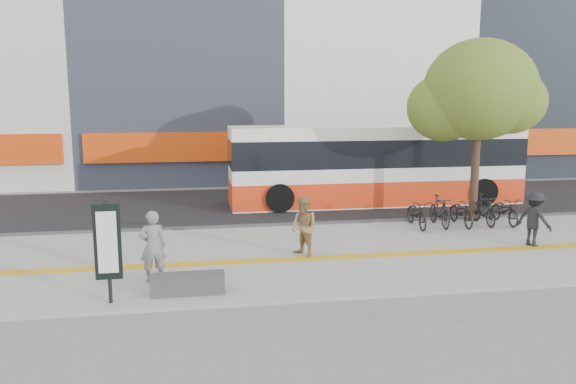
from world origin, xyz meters
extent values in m
plane|color=slate|center=(0.00, 0.00, 0.00)|extent=(120.00, 120.00, 0.00)
cube|color=gray|center=(0.00, 1.50, 0.04)|extent=(40.00, 7.00, 0.08)
cube|color=gold|center=(0.00, 1.00, 0.09)|extent=(40.00, 0.45, 0.01)
cube|color=black|center=(0.00, 9.00, 0.03)|extent=(40.00, 8.00, 0.06)
cube|color=#3A3A3D|center=(0.00, 5.00, 0.07)|extent=(40.00, 0.25, 0.14)
cube|color=#DF440D|center=(2.00, 14.05, 2.00)|extent=(19.00, 0.50, 1.40)
cube|color=#3A3A3D|center=(-2.60, -1.20, 0.30)|extent=(1.60, 0.45, 0.45)
cylinder|color=black|center=(-4.20, -1.50, 1.18)|extent=(0.08, 0.08, 2.20)
cube|color=black|center=(-4.20, -1.50, 1.40)|extent=(0.55, 0.08, 1.60)
cube|color=white|center=(-4.20, -1.55, 1.40)|extent=(0.40, 0.02, 1.30)
cylinder|color=#372319|center=(7.20, 4.70, 1.68)|extent=(0.28, 0.28, 3.20)
ellipsoid|color=#436521|center=(7.20, 4.70, 4.60)|extent=(3.80, 3.80, 3.42)
ellipsoid|color=#436521|center=(6.20, 5.20, 4.00)|extent=(2.60, 2.60, 2.34)
ellipsoid|color=#436521|center=(8.10, 4.30, 4.20)|extent=(2.40, 2.40, 2.16)
ellipsoid|color=#436521|center=(7.50, 5.50, 5.40)|extent=(2.20, 2.20, 1.98)
cube|color=white|center=(4.87, 8.50, 1.64)|extent=(11.82, 2.46, 3.15)
cube|color=red|center=(4.87, 8.50, 0.60)|extent=(11.84, 2.48, 0.98)
cube|color=black|center=(4.87, 8.50, 2.18)|extent=(11.84, 2.48, 1.08)
cylinder|color=black|center=(0.73, 7.27, 0.60)|extent=(1.08, 0.34, 1.08)
cylinder|color=black|center=(0.73, 9.73, 0.60)|extent=(1.08, 0.34, 1.08)
cylinder|color=black|center=(9.00, 7.27, 0.60)|extent=(1.08, 0.34, 1.08)
cylinder|color=black|center=(9.00, 9.73, 0.60)|extent=(1.08, 0.34, 1.08)
imported|color=black|center=(4.84, 4.00, 0.54)|extent=(0.68, 1.78, 0.92)
imported|color=black|center=(5.64, 4.00, 0.59)|extent=(0.55, 1.72, 1.03)
imported|color=black|center=(6.43, 4.00, 0.54)|extent=(0.68, 1.78, 0.92)
imported|color=black|center=(7.22, 4.00, 0.59)|extent=(0.55, 1.72, 1.03)
imported|color=black|center=(8.01, 4.00, 0.54)|extent=(0.68, 1.78, 0.92)
imported|color=black|center=(-3.40, -0.21, 0.93)|extent=(0.68, 0.50, 1.69)
imported|color=olive|center=(0.48, 1.26, 0.89)|extent=(0.92, 0.99, 1.63)
imported|color=black|center=(7.25, 1.21, 0.88)|extent=(1.00, 1.19, 1.60)
camera|label=1|loc=(-2.36, -13.12, 4.35)|focal=34.74mm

